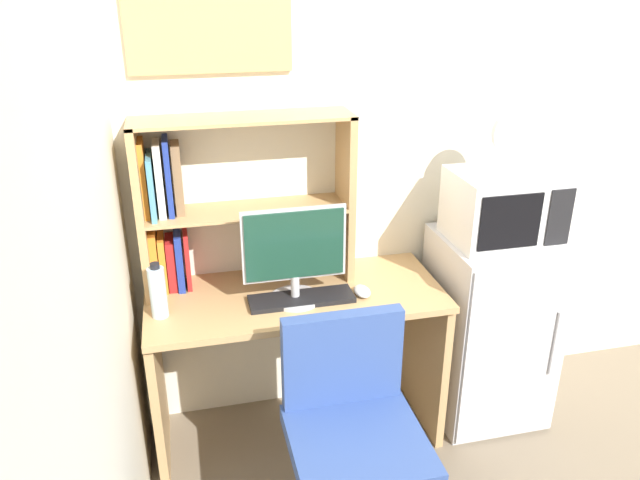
% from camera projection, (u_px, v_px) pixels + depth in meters
% --- Properties ---
extents(wall_back, '(6.40, 0.04, 2.60)m').
position_uv_depth(wall_back, '(552.00, 133.00, 2.95)').
color(wall_back, silver).
rests_on(wall_back, ground_plane).
extents(wall_left, '(0.04, 4.40, 2.60)m').
position_uv_depth(wall_left, '(47.00, 418.00, 1.08)').
color(wall_left, silver).
rests_on(wall_left, ground_plane).
extents(desk, '(1.26, 0.55, 0.75)m').
position_uv_depth(desk, '(297.00, 339.00, 2.72)').
color(desk, tan).
rests_on(desk, ground_plane).
extents(hutch_bookshelf, '(0.89, 0.23, 0.73)m').
position_uv_depth(hutch_bookshelf, '(214.00, 201.00, 2.55)').
color(hutch_bookshelf, tan).
rests_on(hutch_bookshelf, desk).
extents(monitor, '(0.43, 0.21, 0.41)m').
position_uv_depth(monitor, '(294.00, 253.00, 2.49)').
color(monitor, '#B7B7BC').
rests_on(monitor, desk).
extents(keyboard, '(0.44, 0.14, 0.02)m').
position_uv_depth(keyboard, '(302.00, 299.00, 2.56)').
color(keyboard, black).
rests_on(keyboard, desk).
extents(computer_mouse, '(0.07, 0.11, 0.03)m').
position_uv_depth(computer_mouse, '(362.00, 291.00, 2.61)').
color(computer_mouse, silver).
rests_on(computer_mouse, desk).
extents(water_bottle, '(0.07, 0.07, 0.23)m').
position_uv_depth(water_bottle, '(158.00, 292.00, 2.41)').
color(water_bottle, silver).
rests_on(water_bottle, desk).
extents(mini_fridge, '(0.51, 0.52, 0.91)m').
position_uv_depth(mini_fridge, '(489.00, 327.00, 2.93)').
color(mini_fridge, silver).
rests_on(mini_fridge, ground_plane).
extents(microwave, '(0.46, 0.35, 0.31)m').
position_uv_depth(microwave, '(504.00, 206.00, 2.69)').
color(microwave, silver).
rests_on(microwave, mini_fridge).
extents(desk_fan, '(0.20, 0.11, 0.27)m').
position_uv_depth(desk_fan, '(513.00, 137.00, 2.56)').
color(desk_fan, silver).
rests_on(desk_fan, microwave).
extents(desk_chair, '(0.55, 0.55, 0.88)m').
position_uv_depth(desk_chair, '(353.00, 453.00, 2.27)').
color(desk_chair, black).
rests_on(desk_chair, ground_plane).
extents(wall_corkboard, '(0.64, 0.02, 0.43)m').
position_uv_depth(wall_corkboard, '(208.00, 15.00, 2.36)').
color(wall_corkboard, tan).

